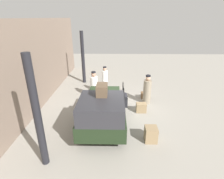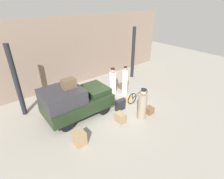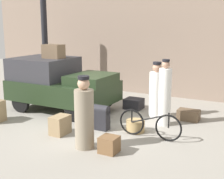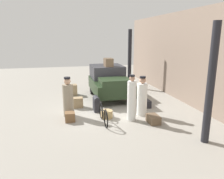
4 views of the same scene
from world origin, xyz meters
name	(u,v)px [view 1 (image 1 of 4)]	position (x,y,z in m)	size (l,w,h in m)	color
ground_plane	(116,107)	(0.00, 0.00, 0.00)	(30.00, 30.00, 0.00)	gray
station_building_facade	(35,67)	(0.00, 4.08, 2.25)	(16.00, 0.15, 4.50)	gray
canopy_pillar_left	(37,115)	(-3.98, 2.35, 1.85)	(0.24, 0.24, 3.70)	black
canopy_pillar_right	(83,58)	(3.91, 2.35, 1.85)	(0.24, 0.24, 3.70)	black
truck	(103,110)	(-1.95, 0.55, 0.90)	(3.36, 1.88, 1.67)	black
bicycle	(123,90)	(1.62, -0.48, 0.34)	(1.63, 0.04, 0.71)	black
wicker_basket	(120,96)	(1.13, -0.25, 0.16)	(0.49, 0.49, 0.31)	tan
porter_with_bicycle	(105,82)	(1.60, 0.66, 0.85)	(0.35, 0.35, 1.83)	white
porter_lifting_near_truck	(147,91)	(0.54, -1.75, 0.75)	(0.44, 0.44, 1.66)	gray
conductor_in_dark_uniform	(94,86)	(1.12, 1.28, 0.75)	(0.43, 0.43, 1.67)	white
suitcase_black_upright	(141,108)	(-0.49, -1.31, 0.24)	(0.36, 0.51, 0.48)	#937A56
trunk_large_brown	(144,95)	(1.17, -1.73, 0.18)	(0.39, 0.38, 0.36)	brown
trunk_umber_medium	(84,102)	(0.17, 1.77, 0.17)	(0.57, 0.52, 0.34)	#232328
trunk_barrel_dark	(125,100)	(0.19, -0.52, 0.36)	(0.56, 0.25, 0.67)	#232328
suitcase_tan_flat	(151,134)	(-2.79, -1.38, 0.31)	(0.47, 0.47, 0.61)	#937A56
trunk_wicker_pale	(94,89)	(2.10, 1.39, 0.16)	(0.62, 0.39, 0.31)	brown
trunk_on_truck_roof	(102,90)	(-2.12, 0.55, 1.89)	(0.64, 0.43, 0.44)	brown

